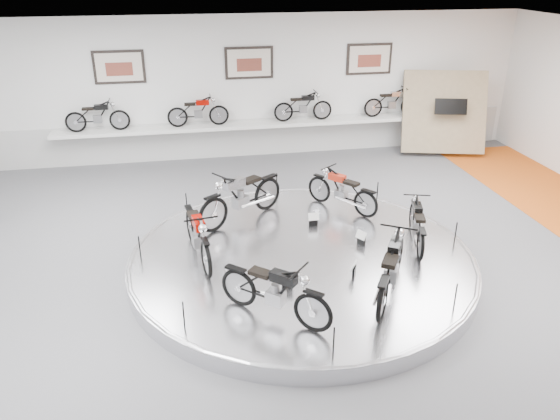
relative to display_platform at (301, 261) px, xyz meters
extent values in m
plane|color=#505053|center=(0.00, -0.30, -0.15)|extent=(16.00, 16.00, 0.00)
plane|color=white|center=(0.00, -0.30, 3.85)|extent=(16.00, 16.00, 0.00)
plane|color=silver|center=(0.00, 6.70, 1.85)|extent=(16.00, 0.00, 16.00)
cube|color=#BCBCBA|center=(0.00, 6.68, 0.40)|extent=(15.68, 0.04, 1.10)
cylinder|color=silver|center=(0.00, 0.00, 0.00)|extent=(6.40, 6.40, 0.30)
torus|color=#B2B2BA|center=(0.00, 0.00, 0.12)|extent=(6.40, 6.40, 0.10)
cube|color=silver|center=(0.00, 6.40, 0.85)|extent=(11.00, 0.55, 0.10)
cube|color=beige|center=(-3.50, 6.66, 2.55)|extent=(1.35, 0.06, 0.88)
cube|color=beige|center=(0.00, 6.66, 2.55)|extent=(1.35, 0.06, 0.88)
cube|color=beige|center=(3.50, 6.66, 2.55)|extent=(1.35, 0.06, 0.88)
cube|color=#978363|center=(5.60, 5.80, 1.10)|extent=(2.56, 1.52, 2.30)
camera|label=1|loc=(-2.09, -8.69, 5.13)|focal=35.00mm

